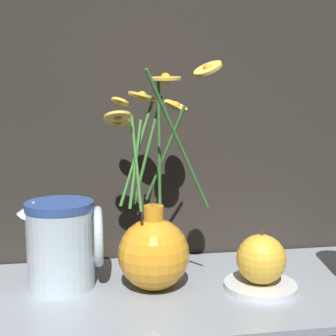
{
  "coord_description": "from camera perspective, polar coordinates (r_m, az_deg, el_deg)",
  "views": [
    {
      "loc": [
        -0.12,
        -0.7,
        0.31
      ],
      "look_at": [
        -0.01,
        0.0,
        0.21
      ],
      "focal_mm": 50.0,
      "sensor_mm": 36.0,
      "label": 1
    }
  ],
  "objects": [
    {
      "name": "ground_plane",
      "position": [
        0.77,
        0.7,
        -15.32
      ],
      "size": [
        6.0,
        6.0,
        0.0
      ],
      "primitive_type": "plane",
      "color": "black"
    },
    {
      "name": "shelf",
      "position": [
        0.77,
        0.7,
        -14.91
      ],
      "size": [
        0.81,
        0.32,
        0.01
      ],
      "color": "gray",
      "rests_on": "ground_plane"
    },
    {
      "name": "vase_with_flowers",
      "position": [
        0.75,
        -1.77,
        -9.33
      ],
      "size": [
        0.17,
        0.21,
        0.35
      ],
      "color": "orange",
      "rests_on": "shelf"
    },
    {
      "name": "ceramic_pitcher",
      "position": [
        0.77,
        -12.69,
        -8.65
      ],
      "size": [
        0.13,
        0.11,
        0.15
      ],
      "color": "silver",
      "rests_on": "shelf"
    },
    {
      "name": "saucer_plate",
      "position": [
        0.78,
        11.19,
        -13.9
      ],
      "size": [
        0.12,
        0.12,
        0.01
      ],
      "color": "silver",
      "rests_on": "shelf"
    },
    {
      "name": "orange_fruit",
      "position": [
        0.77,
        11.28,
        -10.83
      ],
      "size": [
        0.08,
        0.08,
        0.09
      ],
      "color": "gold",
      "rests_on": "saucer_plate"
    }
  ]
}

